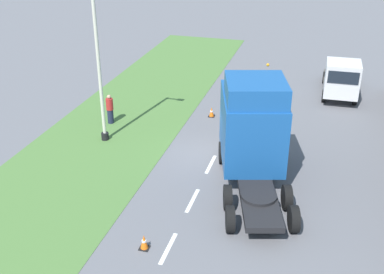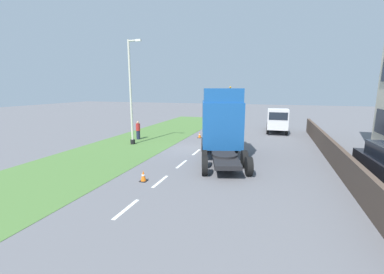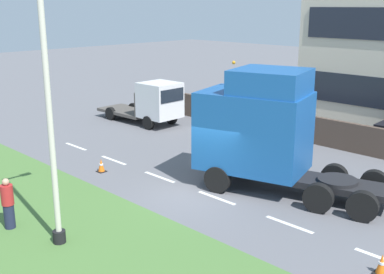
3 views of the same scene
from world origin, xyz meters
name	(u,v)px [view 1 (image 1 of 3)]	position (x,y,z in m)	size (l,w,h in m)	color
ground_plane	(214,157)	(0.00, 0.00, 0.00)	(120.00, 120.00, 0.00)	slate
grass_verge	(102,142)	(-6.00, 0.00, 0.01)	(7.00, 44.00, 0.01)	#4C7538
lane_markings	(211,164)	(0.00, -0.70, 0.00)	(0.16, 21.00, 0.00)	white
lorry_cab	(253,128)	(1.95, -1.16, 2.36)	(4.44, 7.63, 4.82)	black
flatbed_truck	(341,79)	(5.76, 9.44, 1.38)	(2.18, 5.97, 2.62)	silver
lamp_post	(100,69)	(-5.90, 0.34, 3.87)	(1.31, 0.39, 8.47)	black
pedestrian	(110,109)	(-6.55, 2.35, 0.83)	(0.39, 0.39, 1.70)	#1E233D
traffic_cone_lead	(212,112)	(-1.31, 4.79, 0.28)	(0.36, 0.36, 0.58)	black
traffic_cone_trailing	(144,242)	(-0.83, -7.33, 0.28)	(0.36, 0.36, 0.58)	black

